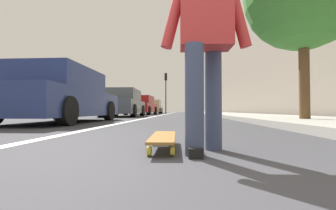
% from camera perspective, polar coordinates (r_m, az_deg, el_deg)
% --- Properties ---
extents(ground_plane, '(80.00, 80.00, 0.00)m').
position_cam_1_polar(ground_plane, '(10.82, 1.99, -3.15)').
color(ground_plane, '#38383D').
extents(lane_stripe_white, '(52.00, 0.16, 0.01)m').
position_cam_1_polar(lane_stripe_white, '(20.88, -0.45, -2.30)').
color(lane_stripe_white, silver).
rests_on(lane_stripe_white, ground).
extents(sidewalk_curb, '(52.00, 3.20, 0.13)m').
position_cam_1_polar(sidewalk_curb, '(19.10, 13.98, -2.15)').
color(sidewalk_curb, '#9E9B93').
rests_on(sidewalk_curb, ground).
extents(building_facade, '(40.00, 1.20, 11.25)m').
position_cam_1_polar(building_facade, '(24.11, 18.11, 11.35)').
color(building_facade, gray).
rests_on(building_facade, ground).
extents(skateboard, '(0.85, 0.23, 0.11)m').
position_cam_1_polar(skateboard, '(1.97, -1.19, -8.29)').
color(skateboard, yellow).
rests_on(skateboard, ground).
extents(skater_person, '(0.47, 0.72, 1.64)m').
position_cam_1_polar(skater_person, '(1.90, 9.30, 17.24)').
color(skater_person, '#384260').
rests_on(skater_person, ground).
extents(parked_car_near, '(4.48, 1.99, 1.48)m').
position_cam_1_polar(parked_car_near, '(6.97, -25.12, 1.88)').
color(parked_car_near, navy).
rests_on(parked_car_near, ground).
extents(parked_car_mid, '(4.46, 1.96, 1.48)m').
position_cam_1_polar(parked_car_mid, '(12.77, -11.09, 0.34)').
color(parked_car_mid, '#4C5156').
rests_on(parked_car_mid, ground).
extents(parked_car_far, '(4.45, 2.15, 1.49)m').
position_cam_1_polar(parked_car_far, '(18.33, -6.70, -0.17)').
color(parked_car_far, maroon).
rests_on(parked_car_far, ground).
extents(parked_car_end, '(4.50, 1.94, 1.47)m').
position_cam_1_polar(parked_car_end, '(24.74, -3.77, -0.54)').
color(parked_car_end, tan).
rests_on(parked_car_end, ground).
extents(traffic_light, '(0.33, 0.28, 4.52)m').
position_cam_1_polar(traffic_light, '(25.55, -0.54, 4.84)').
color(traffic_light, '#2D2D2D').
rests_on(traffic_light, ground).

